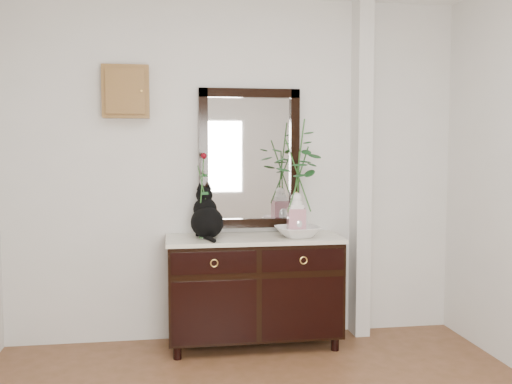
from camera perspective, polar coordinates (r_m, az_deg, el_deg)
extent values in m
cube|color=silver|center=(4.53, -1.93, 2.22)|extent=(3.60, 0.04, 2.70)
cube|color=silver|center=(4.68, 10.45, 2.22)|extent=(0.12, 0.20, 2.70)
cube|color=black|center=(4.42, -0.20, -9.50)|extent=(1.30, 0.50, 0.82)
cube|color=white|center=(4.35, -0.20, -4.70)|extent=(1.33, 0.52, 0.03)
cube|color=black|center=(4.53, -0.65, 3.36)|extent=(0.80, 0.06, 1.10)
cube|color=white|center=(4.54, -0.68, 3.36)|extent=(0.66, 0.01, 0.96)
cube|color=brown|center=(4.49, -12.89, 9.76)|extent=(0.35, 0.10, 0.40)
imported|color=silver|center=(4.34, 4.21, -3.98)|extent=(0.39, 0.39, 0.08)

